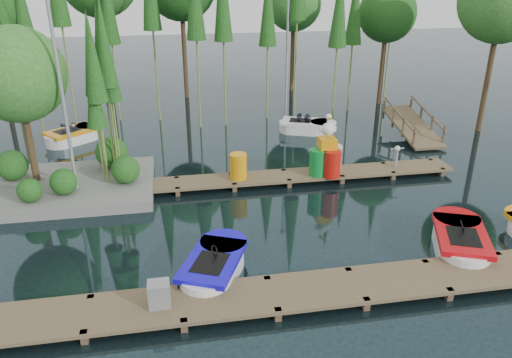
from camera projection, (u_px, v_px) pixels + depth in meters
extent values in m
plane|color=#1A2C31|center=(244.00, 217.00, 16.19)|extent=(90.00, 90.00, 0.00)
cube|color=brown|center=(272.00, 294.00, 12.03)|extent=(18.00, 1.50, 0.10)
cube|color=brown|center=(85.00, 341.00, 10.84)|extent=(0.16, 0.16, 0.50)
cube|color=brown|center=(92.00, 305.00, 11.98)|extent=(0.16, 0.16, 0.50)
cube|color=brown|center=(184.00, 329.00, 11.19)|extent=(0.16, 0.16, 0.50)
cube|color=brown|center=(182.00, 295.00, 12.33)|extent=(0.16, 0.16, 0.50)
cube|color=brown|center=(278.00, 318.00, 11.54)|extent=(0.16, 0.16, 0.50)
cube|color=brown|center=(267.00, 286.00, 12.68)|extent=(0.16, 0.16, 0.50)
cube|color=brown|center=(366.00, 307.00, 11.89)|extent=(0.16, 0.16, 0.50)
cube|color=brown|center=(348.00, 277.00, 13.03)|extent=(0.16, 0.16, 0.50)
cube|color=brown|center=(449.00, 297.00, 12.24)|extent=(0.16, 0.16, 0.50)
cube|color=brown|center=(424.00, 269.00, 13.38)|extent=(0.16, 0.16, 0.50)
cube|color=brown|center=(496.00, 261.00, 13.73)|extent=(0.16, 0.16, 0.50)
cube|color=brown|center=(260.00, 178.00, 18.50)|extent=(15.00, 1.20, 0.10)
cube|color=brown|center=(58.00, 203.00, 17.00)|extent=(0.16, 0.16, 0.50)
cube|color=brown|center=(63.00, 192.00, 17.86)|extent=(0.16, 0.16, 0.50)
cube|color=brown|center=(119.00, 199.00, 17.33)|extent=(0.16, 0.16, 0.50)
cube|color=brown|center=(121.00, 187.00, 18.19)|extent=(0.16, 0.16, 0.50)
cube|color=brown|center=(178.00, 194.00, 17.66)|extent=(0.16, 0.16, 0.50)
cube|color=brown|center=(177.00, 183.00, 18.52)|extent=(0.16, 0.16, 0.50)
cube|color=brown|center=(235.00, 190.00, 17.99)|extent=(0.16, 0.16, 0.50)
cube|color=brown|center=(231.00, 180.00, 18.85)|extent=(0.16, 0.16, 0.50)
cube|color=brown|center=(289.00, 186.00, 18.32)|extent=(0.16, 0.16, 0.50)
cube|color=brown|center=(283.00, 176.00, 19.18)|extent=(0.16, 0.16, 0.50)
cube|color=brown|center=(342.00, 182.00, 18.65)|extent=(0.16, 0.16, 0.50)
cube|color=brown|center=(334.00, 172.00, 19.51)|extent=(0.16, 0.16, 0.50)
cube|color=brown|center=(393.00, 178.00, 18.98)|extent=(0.16, 0.16, 0.50)
cube|color=brown|center=(383.00, 169.00, 19.84)|extent=(0.16, 0.16, 0.50)
cube|color=brown|center=(442.00, 174.00, 19.30)|extent=(0.16, 0.16, 0.50)
cube|color=brown|center=(430.00, 165.00, 20.17)|extent=(0.16, 0.16, 0.50)
cube|color=slate|center=(65.00, 188.00, 17.85)|extent=(6.20, 4.20, 0.42)
sphere|color=#22591C|center=(12.00, 165.00, 17.79)|extent=(1.10, 1.10, 1.10)
sphere|color=#22591C|center=(63.00, 182.00, 16.71)|extent=(0.90, 0.90, 0.90)
sphere|color=#22591C|center=(111.00, 152.00, 18.86)|extent=(1.20, 1.20, 1.20)
sphere|color=#22591C|center=(29.00, 190.00, 16.21)|extent=(0.80, 0.80, 0.80)
sphere|color=#22591C|center=(125.00, 170.00, 17.56)|extent=(1.00, 1.00, 1.00)
cylinder|color=#45311D|center=(29.00, 138.00, 17.32)|extent=(0.24, 0.24, 3.60)
sphere|color=#387A2B|center=(17.00, 74.00, 16.43)|extent=(3.20, 3.20, 3.20)
cylinder|color=olive|center=(108.00, 106.00, 17.52)|extent=(0.07, 0.07, 5.93)
cone|color=#22591C|center=(100.00, 45.00, 16.69)|extent=(0.70, 0.70, 2.97)
cylinder|color=olive|center=(98.00, 111.00, 17.37)|extent=(0.07, 0.07, 5.66)
cone|color=#22591C|center=(91.00, 53.00, 16.58)|extent=(0.70, 0.70, 2.83)
cylinder|color=olive|center=(114.00, 115.00, 17.72)|extent=(0.07, 0.07, 5.22)
cone|color=#22591C|center=(108.00, 63.00, 16.98)|extent=(0.70, 0.70, 2.61)
cylinder|color=olive|center=(100.00, 118.00, 16.86)|extent=(0.07, 0.07, 5.53)
cone|color=#22591C|center=(93.00, 60.00, 16.09)|extent=(0.70, 0.70, 2.76)
cylinder|color=olive|center=(99.00, 138.00, 17.26)|extent=(0.07, 0.07, 4.01)
cone|color=#22591C|center=(94.00, 98.00, 16.70)|extent=(0.70, 0.70, 2.01)
cylinder|color=olive|center=(111.00, 104.00, 17.40)|extent=(0.07, 0.07, 6.11)
cone|color=#22591C|center=(103.00, 41.00, 16.55)|extent=(0.70, 0.70, 3.05)
cylinder|color=#45311D|center=(489.00, 69.00, 23.27)|extent=(0.26, 0.26, 6.06)
sphere|color=#387A2B|center=(502.00, 0.00, 22.06)|extent=(3.81, 3.81, 3.81)
cylinder|color=#45311D|center=(383.00, 60.00, 28.21)|extent=(0.26, 0.26, 5.02)
sphere|color=#22591C|center=(387.00, 13.00, 27.20)|extent=(3.16, 3.16, 3.16)
cylinder|color=#45311D|center=(293.00, 48.00, 31.12)|extent=(0.26, 0.26, 5.31)
sphere|color=#387A2B|center=(294.00, 3.00, 30.05)|extent=(3.34, 3.34, 3.34)
cylinder|color=#45311D|center=(184.00, 43.00, 29.19)|extent=(0.26, 0.26, 6.46)
cylinder|color=#45311D|center=(106.00, 42.00, 28.37)|extent=(0.26, 0.26, 6.85)
cylinder|color=#45311D|center=(0.00, 64.00, 25.77)|extent=(0.26, 0.26, 5.48)
cylinder|color=olive|center=(5.00, 39.00, 24.19)|extent=(0.09, 0.09, 8.36)
cylinder|color=olive|center=(30.00, 55.00, 22.59)|extent=(0.09, 0.09, 7.48)
cone|color=#22591C|center=(22.00, 6.00, 21.75)|extent=(0.90, 0.90, 4.11)
cylinder|color=olive|center=(62.00, 28.00, 22.92)|extent=(0.09, 0.09, 9.66)
cylinder|color=olive|center=(112.00, 45.00, 24.56)|extent=(0.09, 0.09, 7.69)
cylinder|color=olive|center=(153.00, 31.00, 24.31)|extent=(0.09, 0.09, 8.99)
cylinder|color=olive|center=(197.00, 41.00, 23.29)|extent=(0.09, 0.09, 8.44)
cylinder|color=olive|center=(224.00, 42.00, 23.66)|extent=(0.09, 0.09, 8.22)
cylinder|color=olive|center=(268.00, 47.00, 24.99)|extent=(0.09, 0.09, 7.41)
cone|color=#22591C|center=(268.00, 3.00, 24.15)|extent=(0.90, 0.90, 4.07)
cylinder|color=olive|center=(297.00, 21.00, 24.96)|extent=(0.09, 0.09, 9.77)
cylinder|color=olive|center=(337.00, 48.00, 24.58)|extent=(0.09, 0.09, 7.40)
cone|color=#22591C|center=(340.00, 4.00, 23.75)|extent=(0.90, 0.90, 4.07)
cylinder|color=olive|center=(352.00, 45.00, 26.30)|extent=(0.09, 0.09, 7.14)
cone|color=#22591C|center=(355.00, 5.00, 25.49)|extent=(0.90, 0.90, 3.93)
cylinder|color=olive|center=(391.00, 27.00, 27.32)|extent=(0.09, 0.09, 8.61)
cylinder|color=gray|center=(63.00, 100.00, 16.15)|extent=(0.12, 0.12, 7.00)
cylinder|color=gray|center=(287.00, 50.00, 25.35)|extent=(0.12, 0.12, 7.00)
cube|color=brown|center=(412.00, 126.00, 23.29)|extent=(1.50, 3.94, 0.95)
cube|color=brown|center=(414.00, 137.00, 21.72)|extent=(0.08, 0.08, 0.90)
cube|color=brown|center=(403.00, 127.00, 22.67)|extent=(0.08, 0.08, 0.90)
cube|color=brown|center=(393.00, 118.00, 23.61)|extent=(0.08, 0.08, 0.90)
cube|color=brown|center=(384.00, 110.00, 24.56)|extent=(0.08, 0.08, 0.90)
cube|color=brown|center=(400.00, 115.00, 22.94)|extent=(0.06, 3.54, 0.83)
cube|color=brown|center=(444.00, 135.00, 21.95)|extent=(0.08, 0.08, 0.90)
cube|color=brown|center=(432.00, 126.00, 22.89)|extent=(0.08, 0.08, 0.90)
cube|color=brown|center=(421.00, 117.00, 23.84)|extent=(0.08, 0.08, 0.90)
cube|color=brown|center=(410.00, 108.00, 24.79)|extent=(0.08, 0.08, 0.90)
cube|color=brown|center=(428.00, 113.00, 23.16)|extent=(0.06, 3.54, 0.83)
cube|color=white|center=(213.00, 271.00, 13.00)|extent=(1.69, 1.69, 0.58)
cylinder|color=white|center=(221.00, 258.00, 13.57)|extent=(1.68, 1.68, 0.58)
cylinder|color=white|center=(205.00, 285.00, 12.42)|extent=(1.68, 1.68, 0.58)
cube|color=#1208D6|center=(213.00, 261.00, 12.87)|extent=(2.09, 2.56, 0.15)
cylinder|color=#1208D6|center=(223.00, 243.00, 13.70)|extent=(1.72, 1.72, 0.15)
cube|color=black|center=(210.00, 264.00, 12.66)|extent=(1.15, 1.28, 0.06)
torus|color=black|center=(214.00, 251.00, 12.92)|extent=(0.26, 0.33, 0.28)
cube|color=white|center=(460.00, 245.00, 14.16)|extent=(1.75, 1.76, 0.62)
cylinder|color=white|center=(456.00, 234.00, 14.76)|extent=(1.75, 1.75, 0.62)
cylinder|color=white|center=(464.00, 258.00, 13.55)|extent=(1.75, 1.75, 0.62)
cube|color=red|center=(462.00, 235.00, 14.02)|extent=(2.15, 2.68, 0.16)
cylinder|color=red|center=(456.00, 219.00, 14.90)|extent=(1.78, 1.78, 0.16)
cube|color=black|center=(463.00, 237.00, 13.80)|extent=(1.19, 1.34, 0.07)
torus|color=black|center=(462.00, 225.00, 14.08)|extent=(0.27, 0.35, 0.30)
cube|color=white|center=(73.00, 138.00, 22.84)|extent=(1.79, 1.79, 0.58)
cylinder|color=white|center=(85.00, 134.00, 23.28)|extent=(1.78, 1.78, 0.58)
cylinder|color=white|center=(60.00, 141.00, 22.39)|extent=(1.78, 1.78, 0.58)
cube|color=orange|center=(72.00, 131.00, 22.71)|extent=(2.52, 2.40, 0.15)
cylinder|color=orange|center=(89.00, 126.00, 23.36)|extent=(1.82, 1.82, 0.15)
cube|color=black|center=(67.00, 131.00, 22.54)|extent=(1.31, 1.27, 0.06)
torus|color=black|center=(74.00, 126.00, 22.74)|extent=(0.32, 0.31, 0.28)
imported|color=#1E1E2D|center=(65.00, 126.00, 22.40)|extent=(0.57, 0.56, 1.03)
cube|color=white|center=(304.00, 128.00, 24.16)|extent=(1.60, 1.59, 0.56)
cylinder|color=white|center=(317.00, 129.00, 24.05)|extent=(1.59, 1.59, 0.56)
cylinder|color=white|center=(292.00, 127.00, 24.27)|extent=(1.59, 1.59, 0.56)
cube|color=white|center=(304.00, 122.00, 24.04)|extent=(2.44, 1.94, 0.14)
cylinder|color=white|center=(323.00, 123.00, 23.88)|extent=(1.62, 1.62, 0.14)
cube|color=black|center=(300.00, 121.00, 24.05)|extent=(1.22, 1.07, 0.06)
torus|color=black|center=(308.00, 118.00, 23.93)|extent=(0.32, 0.24, 0.27)
imported|color=#1E1E2D|center=(299.00, 117.00, 23.98)|extent=(0.49, 0.43, 0.92)
imported|color=#1E1E2D|center=(307.00, 116.00, 24.26)|extent=(0.39, 0.33, 0.69)
cube|color=gray|center=(159.00, 294.00, 11.45)|extent=(0.50, 0.42, 0.61)
cylinder|color=orange|center=(238.00, 166.00, 18.17)|extent=(0.63, 0.63, 0.94)
cylinder|color=#0E7F2C|center=(318.00, 162.00, 18.45)|extent=(0.67, 0.67, 1.00)
cylinder|color=silver|center=(333.00, 158.00, 18.85)|extent=(0.67, 0.67, 1.00)
cylinder|color=red|center=(332.00, 164.00, 18.32)|extent=(0.67, 0.67, 1.00)
cube|color=orange|center=(327.00, 143.00, 18.32)|extent=(0.61, 0.61, 0.39)
sphere|color=white|center=(328.00, 129.00, 18.11)|extent=(0.49, 0.49, 0.49)
cylinder|color=white|center=(328.00, 122.00, 18.00)|extent=(0.11, 0.11, 0.33)
sphere|color=white|center=(329.00, 117.00, 17.92)|extent=(0.22, 0.22, 0.22)
cone|color=orange|center=(331.00, 119.00, 17.73)|extent=(0.11, 0.33, 0.11)
cube|color=white|center=(328.00, 129.00, 18.11)|extent=(0.61, 0.07, 0.20)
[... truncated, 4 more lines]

